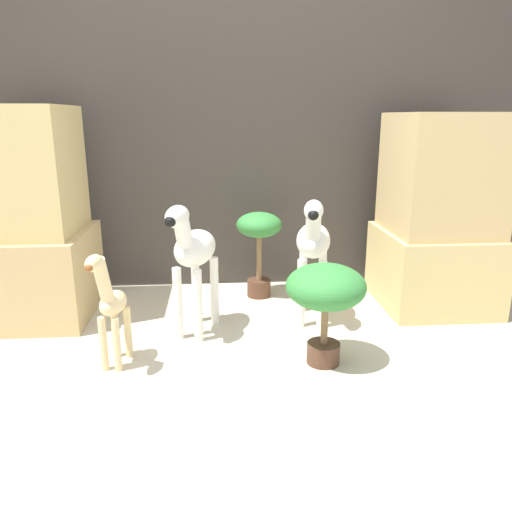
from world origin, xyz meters
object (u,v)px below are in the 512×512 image
zebra_left (193,253)px  giraffe_figurine (110,305)px  potted_palm_back (259,236)px  potted_palm_front (326,292)px  zebra_right (313,245)px

zebra_left → giraffe_figurine: 0.54m
giraffe_figurine → potted_palm_back: 1.21m
giraffe_figurine → potted_palm_back: bearing=50.1°
potted_palm_front → potted_palm_back: (-0.23, 0.97, 0.05)m
giraffe_figurine → zebra_right: bearing=24.6°
zebra_right → zebra_left: size_ratio=1.00×
zebra_left → potted_palm_front: bearing=-32.3°
zebra_right → zebra_left: (-0.67, -0.12, 0.00)m
zebra_left → giraffe_figurine: bearing=-135.8°
zebra_right → potted_palm_front: size_ratio=1.50×
zebra_right → potted_palm_back: zebra_right is taller
potted_palm_back → zebra_right: bearing=-58.9°
zebra_right → giraffe_figurine: size_ratio=1.26×
zebra_left → potted_palm_back: size_ratio=1.31×
potted_palm_front → zebra_left: bearing=147.7°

